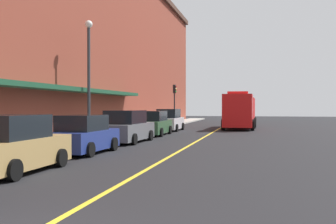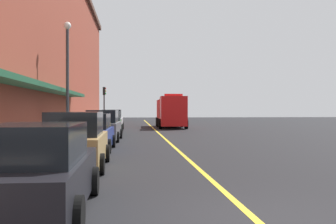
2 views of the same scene
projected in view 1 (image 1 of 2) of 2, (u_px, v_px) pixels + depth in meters
ground_plane at (209, 134)px, 30.20m from camera, size 112.00×112.00×0.00m
sidewalk_left at (131, 132)px, 31.58m from camera, size 2.40×70.00×0.15m
lane_center_stripe at (209, 134)px, 30.20m from camera, size 0.16×70.00×0.01m
brick_building_left at (56, 37)px, 31.78m from camera, size 10.45×64.00×15.26m
parked_car_1 at (14, 146)px, 12.80m from camera, size 2.01×4.48×1.85m
parked_car_2 at (84, 135)px, 18.07m from camera, size 2.09×4.21×1.73m
parked_car_3 at (127, 127)px, 23.54m from camera, size 2.26×4.95×1.89m
parked_car_4 at (154, 124)px, 29.34m from camera, size 2.05×4.83×1.78m
parked_car_5 at (169, 121)px, 34.79m from camera, size 2.05×4.34×1.89m
fire_truck at (240, 111)px, 37.99m from camera, size 2.97×8.90×3.41m
parking_meter_1 at (43, 131)px, 17.17m from camera, size 0.14×0.18×1.33m
street_lamp_left at (89, 67)px, 23.17m from camera, size 0.44×0.44×6.94m
traffic_light_near at (175, 97)px, 43.49m from camera, size 0.38×0.36×4.30m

